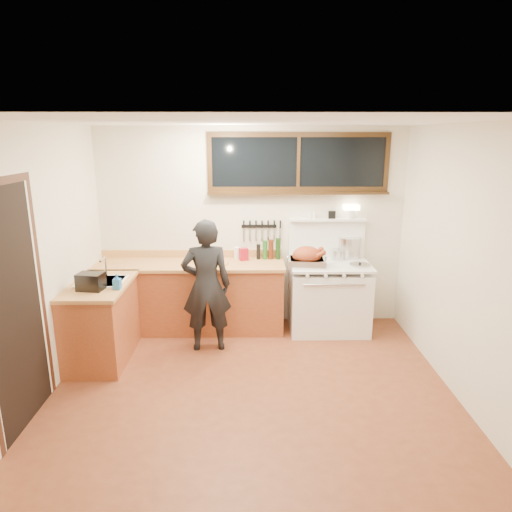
{
  "coord_description": "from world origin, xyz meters",
  "views": [
    {
      "loc": [
        -0.01,
        -4.17,
        2.49
      ],
      "look_at": [
        0.05,
        0.85,
        1.15
      ],
      "focal_mm": 32.0,
      "sensor_mm": 36.0,
      "label": 1
    }
  ],
  "objects_px": {
    "cutting_board": "(208,262)",
    "man": "(206,286)",
    "vintage_stove": "(329,295)",
    "roast_turkey": "(307,258)"
  },
  "relations": [
    {
      "from": "vintage_stove",
      "to": "man",
      "type": "height_order",
      "value": "vintage_stove"
    },
    {
      "from": "man",
      "to": "cutting_board",
      "type": "height_order",
      "value": "man"
    },
    {
      "from": "vintage_stove",
      "to": "cutting_board",
      "type": "distance_m",
      "value": 1.63
    },
    {
      "from": "cutting_board",
      "to": "roast_turkey",
      "type": "height_order",
      "value": "roast_turkey"
    },
    {
      "from": "vintage_stove",
      "to": "man",
      "type": "bearing_deg",
      "value": -160.45
    },
    {
      "from": "man",
      "to": "roast_turkey",
      "type": "height_order",
      "value": "man"
    },
    {
      "from": "vintage_stove",
      "to": "roast_turkey",
      "type": "distance_m",
      "value": 0.63
    },
    {
      "from": "vintage_stove",
      "to": "cutting_board",
      "type": "xyz_separation_m",
      "value": [
        -1.55,
        -0.1,
        0.49
      ]
    },
    {
      "from": "cutting_board",
      "to": "man",
      "type": "bearing_deg",
      "value": -87.29
    },
    {
      "from": "vintage_stove",
      "to": "cutting_board",
      "type": "height_order",
      "value": "vintage_stove"
    }
  ]
}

